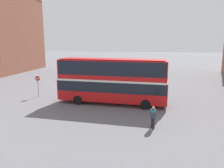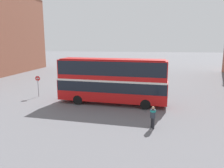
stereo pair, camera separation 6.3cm
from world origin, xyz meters
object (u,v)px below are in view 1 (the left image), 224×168
double_decker_bus (112,79)px  pedestrian_foreground (153,115)px  no_entry_sign (38,83)px  parked_car_kerb_near (85,82)px

double_decker_bus → pedestrian_foreground: (4.21, -6.09, -1.68)m
pedestrian_foreground → double_decker_bus: bearing=-82.3°
pedestrian_foreground → no_entry_sign: bearing=-56.6°
pedestrian_foreground → parked_car_kerb_near: size_ratio=0.40×
double_decker_bus → no_entry_sign: 9.50m
parked_car_kerb_near → no_entry_sign: size_ratio=1.71×
double_decker_bus → no_entry_sign: double_decker_bus is taller
no_entry_sign → pedestrian_foreground: bearing=-29.5°
pedestrian_foreground → no_entry_sign: no_entry_sign is taller
parked_car_kerb_near → no_entry_sign: (-4.04, -6.16, 0.88)m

